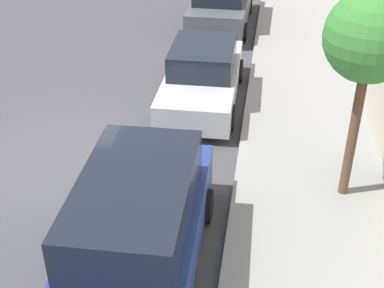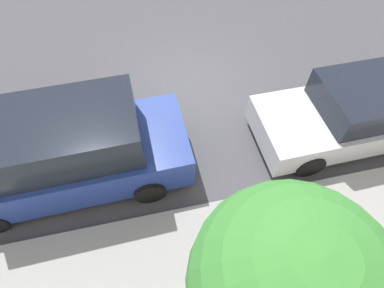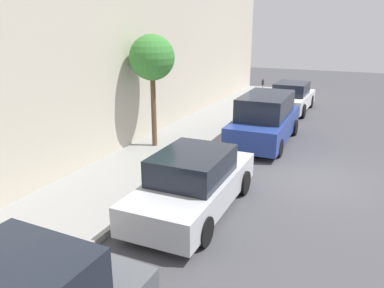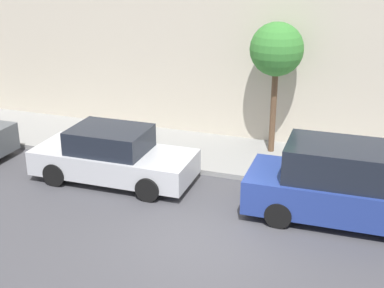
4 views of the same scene
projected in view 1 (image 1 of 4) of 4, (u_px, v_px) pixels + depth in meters
The scene contains 6 objects.
ground_plane at pixel (76, 162), 11.74m from camera, with size 60.00×60.00×0.00m, color #424247.
sidewalk at pixel (309, 179), 11.05m from camera, with size 3.04×32.00×0.15m.
parked_minivan_second at pixel (137, 230), 8.42m from camera, with size 2.02×4.94×1.90m.
parked_sedan_third at pixel (202, 76), 13.88m from camera, with size 1.92×4.52×1.54m.
parked_minivan_fourth at pixel (222, 0), 18.97m from camera, with size 2.02×4.93×1.90m.
street_tree at pixel (370, 39), 8.90m from camera, with size 1.59×1.59×4.00m.
Camera 1 is at (4.00, -9.30, 6.48)m, focal length 50.00 mm.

